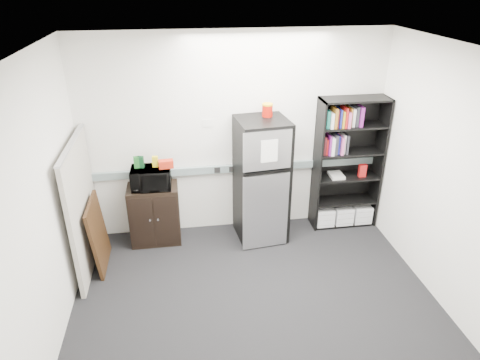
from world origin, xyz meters
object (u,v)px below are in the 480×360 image
Objects in this scene: bookshelf at (347,165)px; microwave at (151,178)px; cubicle_partition at (83,207)px; refrigerator at (261,181)px; cabinet at (155,214)px.

bookshelf is 2.64m from microwave.
cubicle_partition is 2.23m from refrigerator.
cabinet is at bearing -178.60° from bookshelf.
refrigerator is (-1.23, -0.14, -0.08)m from bookshelf.
cubicle_partition is 0.98m from cabinet.
microwave is 0.30× the size of refrigerator.
cabinet is at bearing 170.48° from refrigerator.
microwave is at bearing -90.00° from cabinet.
cubicle_partition reaches higher than microwave.
bookshelf reaches higher than microwave.
bookshelf is at bearing 0.43° from refrigerator.
cubicle_partition reaches higher than cabinet.
microwave is at bearing 171.12° from refrigerator.
microwave is at bearing -178.26° from bookshelf.
cubicle_partition is (-3.43, -0.49, -0.10)m from bookshelf.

